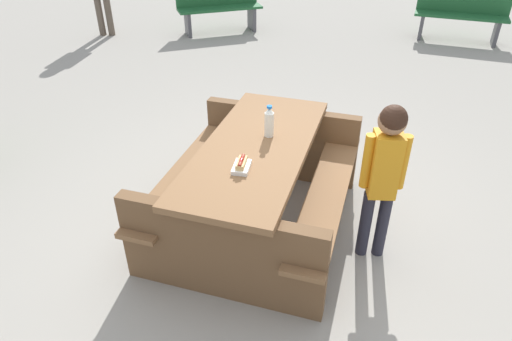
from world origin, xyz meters
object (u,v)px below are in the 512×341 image
at_px(picnic_table, 256,179).
at_px(park_bench_mid, 461,14).
at_px(soda_bottle, 269,122).
at_px(child_in_coat, 385,165).
at_px(hotdog_tray, 241,165).
at_px(park_bench_near, 219,6).

distance_m(picnic_table, park_bench_mid, 6.12).
xyz_separation_m(soda_bottle, child_in_coat, (0.22, 0.89, -0.08)).
bearing_deg(hotdog_tray, park_bench_near, -155.38).
bearing_deg(park_bench_mid, hotdog_tray, -14.84).
distance_m(hotdog_tray, park_bench_near, 5.92).
relative_size(picnic_table, hotdog_tray, 9.45).
height_order(picnic_table, soda_bottle, soda_bottle).
distance_m(hotdog_tray, park_bench_mid, 6.45).
distance_m(child_in_coat, park_bench_near, 6.11).
bearing_deg(child_in_coat, park_bench_near, -146.33).
height_order(soda_bottle, park_bench_mid, soda_bottle).
bearing_deg(soda_bottle, park_bench_mid, 164.20).
bearing_deg(child_in_coat, park_bench_mid, 172.96).
height_order(picnic_table, hotdog_tray, hotdog_tray).
distance_m(picnic_table, child_in_coat, 1.00).
bearing_deg(park_bench_near, child_in_coat, 33.67).
relative_size(soda_bottle, park_bench_near, 0.17).
height_order(picnic_table, child_in_coat, child_in_coat).
height_order(soda_bottle, child_in_coat, child_in_coat).
bearing_deg(child_in_coat, hotdog_tray, -72.07).
relative_size(picnic_table, park_bench_near, 1.29).
relative_size(hotdog_tray, park_bench_mid, 0.13).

